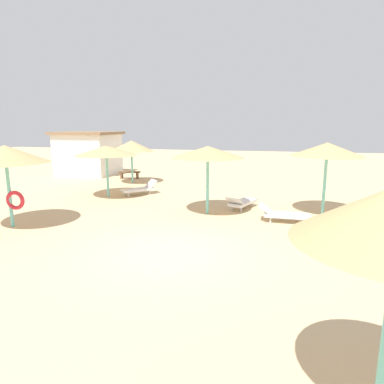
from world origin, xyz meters
name	(u,v)px	position (x,y,z in m)	size (l,w,h in m)	color
ground_plane	(168,251)	(0.00, 0.00, 0.00)	(80.00, 80.00, 0.00)	#D1B284
parasol_0	(106,151)	(-5.34, 6.56, 2.39)	(3.15, 3.15, 2.64)	#6BC6BC
parasol_1	(208,152)	(0.29, 4.50, 2.57)	(2.95, 2.95, 2.82)	#6BC6BC
parasol_2	(5,155)	(-6.25, 0.98, 2.62)	(2.94, 2.94, 2.96)	#6BC6BC
parasol_3	(327,150)	(4.97, 5.53, 2.68)	(2.87, 2.87, 2.96)	#6BC6BC
parasol_5	(131,146)	(-5.84, 10.79, 2.36)	(2.83, 2.83, 2.70)	#6BC6BC
lounger_0	(140,189)	(-3.97, 7.50, 0.32)	(1.78, 1.79, 0.74)	white
lounger_1	(242,202)	(1.61, 5.61, 0.31)	(1.29, 2.01, 0.66)	white
lounger_3	(283,214)	(3.35, 3.96, 0.31)	(1.90, 0.65, 0.68)	white
bench_0	(129,174)	(-6.81, 12.46, 0.35)	(1.55, 0.69, 0.49)	brown
beach_cabana	(89,153)	(-10.58, 13.65, 1.61)	(4.22, 3.91, 3.17)	white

